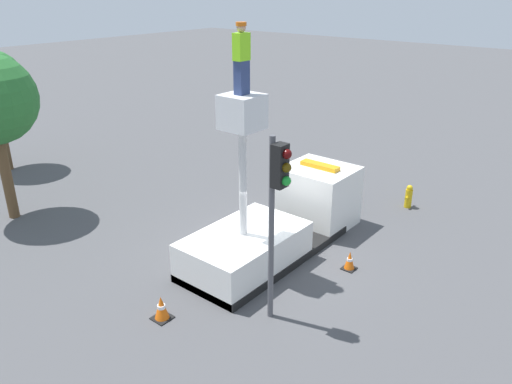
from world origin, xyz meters
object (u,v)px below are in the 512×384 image
at_px(traffic_cone_rear, 161,308).
at_px(traffic_cone_curbside, 350,261).
at_px(worker, 242,59).
at_px(bucket_truck, 280,222).
at_px(traffic_light_pole, 277,195).
at_px(fire_hydrant, 409,196).

bearing_deg(traffic_cone_rear, traffic_cone_curbside, -26.02).
xyz_separation_m(worker, traffic_cone_curbside, (1.98, -2.38, -5.76)).
distance_m(bucket_truck, traffic_cone_rear, 4.86).
distance_m(worker, traffic_cone_rear, 6.49).
distance_m(traffic_light_pole, fire_hydrant, 8.97).
bearing_deg(fire_hydrant, worker, 165.33).
distance_m(bucket_truck, traffic_cone_curbside, 2.46).
relative_size(worker, traffic_cone_rear, 2.71).
xyz_separation_m(traffic_light_pole, traffic_cone_rear, (-1.80, 2.17, -3.04)).
bearing_deg(worker, traffic_cone_curbside, -50.28).
height_order(worker, traffic_cone_rear, worker).
height_order(bucket_truck, traffic_light_pole, bucket_truck).
distance_m(bucket_truck, worker, 5.45).
relative_size(bucket_truck, worker, 3.89).
bearing_deg(traffic_cone_curbside, traffic_light_pole, 174.97).
distance_m(traffic_cone_rear, traffic_cone_curbside, 5.60).
distance_m(bucket_truck, fire_hydrant, 5.79).
distance_m(worker, traffic_light_pole, 3.63).
relative_size(bucket_truck, fire_hydrant, 7.67).
relative_size(bucket_truck, traffic_light_pole, 1.44).
bearing_deg(traffic_cone_rear, bucket_truck, -0.92).
bearing_deg(traffic_cone_curbside, fire_hydrant, 5.30).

